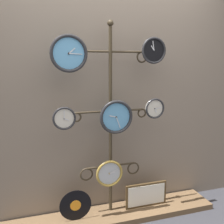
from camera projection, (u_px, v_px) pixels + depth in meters
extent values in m
cube|color=gray|center=(106.00, 81.00, 2.66)|extent=(4.40, 0.04, 2.80)
cube|color=brown|center=(112.00, 215.00, 2.71)|extent=(2.20, 0.36, 0.06)
cylinder|color=#382D1E|center=(111.00, 214.00, 2.77)|extent=(0.38, 0.38, 0.02)
cylinder|color=#382D1E|center=(110.00, 126.00, 2.59)|extent=(0.03, 0.03, 1.90)
sphere|color=#382D1E|center=(110.00, 23.00, 2.41)|extent=(0.06, 0.06, 0.06)
cylinder|color=#382D1E|center=(94.00, 51.00, 2.41)|extent=(0.32, 0.02, 0.02)
torus|color=#382D1E|center=(76.00, 57.00, 2.37)|extent=(0.11, 0.02, 0.11)
cylinder|color=#382D1E|center=(126.00, 52.00, 2.50)|extent=(0.32, 0.02, 0.02)
torus|color=#382D1E|center=(142.00, 57.00, 2.56)|extent=(0.11, 0.02, 0.11)
cylinder|color=#382D1E|center=(94.00, 112.00, 2.51)|extent=(0.34, 0.02, 0.02)
torus|color=#382D1E|center=(77.00, 117.00, 2.47)|extent=(0.10, 0.02, 0.10)
cylinder|color=#382D1E|center=(126.00, 110.00, 2.61)|extent=(0.34, 0.02, 0.02)
torus|color=#382D1E|center=(142.00, 113.00, 2.67)|extent=(0.10, 0.02, 0.10)
cylinder|color=#382D1E|center=(99.00, 167.00, 2.63)|extent=(0.25, 0.02, 0.02)
torus|color=#382D1E|center=(86.00, 174.00, 2.61)|extent=(0.13, 0.02, 0.13)
cylinder|color=#382D1E|center=(122.00, 164.00, 2.71)|extent=(0.25, 0.02, 0.02)
torus|color=#382D1E|center=(133.00, 168.00, 2.76)|extent=(0.13, 0.02, 0.13)
cylinder|color=#60A8DB|center=(69.00, 53.00, 2.25)|extent=(0.30, 0.02, 0.30)
torus|color=#262628|center=(69.00, 53.00, 2.23)|extent=(0.33, 0.03, 0.33)
cylinder|color=#262628|center=(69.00, 53.00, 2.23)|extent=(0.02, 0.01, 0.02)
cube|color=silver|center=(72.00, 51.00, 2.24)|extent=(0.06, 0.00, 0.05)
cube|color=silver|center=(76.00, 54.00, 2.25)|extent=(0.12, 0.00, 0.01)
cylinder|color=black|center=(153.00, 51.00, 2.48)|extent=(0.23, 0.02, 0.23)
torus|color=#262628|center=(154.00, 50.00, 2.46)|extent=(0.25, 0.02, 0.25)
cylinder|color=#262628|center=(154.00, 50.00, 2.46)|extent=(0.01, 0.01, 0.01)
cube|color=silver|center=(153.00, 48.00, 2.46)|extent=(0.04, 0.00, 0.05)
cube|color=silver|center=(153.00, 46.00, 2.45)|extent=(0.02, 0.00, 0.09)
cylinder|color=silver|center=(64.00, 118.00, 2.34)|extent=(0.19, 0.02, 0.19)
torus|color=#262628|center=(64.00, 119.00, 2.33)|extent=(0.21, 0.02, 0.21)
cylinder|color=#262628|center=(64.00, 119.00, 2.33)|extent=(0.01, 0.01, 0.01)
cube|color=silver|center=(67.00, 119.00, 2.34)|extent=(0.05, 0.00, 0.03)
cube|color=silver|center=(64.00, 114.00, 2.32)|extent=(0.01, 0.00, 0.07)
cylinder|color=#60A8DB|center=(116.00, 117.00, 2.48)|extent=(0.30, 0.02, 0.30)
torus|color=#262628|center=(116.00, 117.00, 2.46)|extent=(0.33, 0.03, 0.33)
cylinder|color=#262628|center=(116.00, 117.00, 2.46)|extent=(0.02, 0.01, 0.02)
cube|color=silver|center=(113.00, 116.00, 2.45)|extent=(0.07, 0.00, 0.03)
cube|color=silver|center=(118.00, 123.00, 2.48)|extent=(0.05, 0.00, 0.11)
cylinder|color=silver|center=(154.00, 108.00, 2.59)|extent=(0.18, 0.02, 0.18)
torus|color=#262628|center=(155.00, 109.00, 2.57)|extent=(0.20, 0.02, 0.20)
cylinder|color=#262628|center=(155.00, 109.00, 2.57)|extent=(0.01, 0.01, 0.01)
cube|color=silver|center=(156.00, 111.00, 2.58)|extent=(0.02, 0.00, 0.04)
cube|color=silver|center=(158.00, 108.00, 2.58)|extent=(0.07, 0.00, 0.02)
cylinder|color=silver|center=(109.00, 173.00, 2.57)|extent=(0.25, 0.02, 0.25)
torus|color=#A58438|center=(110.00, 174.00, 2.56)|extent=(0.27, 0.02, 0.27)
cylinder|color=#A58438|center=(110.00, 174.00, 2.56)|extent=(0.01, 0.01, 0.01)
cube|color=silver|center=(112.00, 173.00, 2.57)|extent=(0.06, 0.00, 0.02)
cube|color=silver|center=(114.00, 171.00, 2.57)|extent=(0.09, 0.00, 0.04)
cylinder|color=black|center=(76.00, 205.00, 2.55)|extent=(0.31, 0.01, 0.31)
cylinder|color=orange|center=(76.00, 206.00, 2.55)|extent=(0.11, 0.00, 0.11)
cube|color=#4C381E|center=(146.00, 195.00, 2.81)|extent=(0.46, 0.02, 0.26)
cube|color=white|center=(147.00, 195.00, 2.80)|extent=(0.42, 0.00, 0.22)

